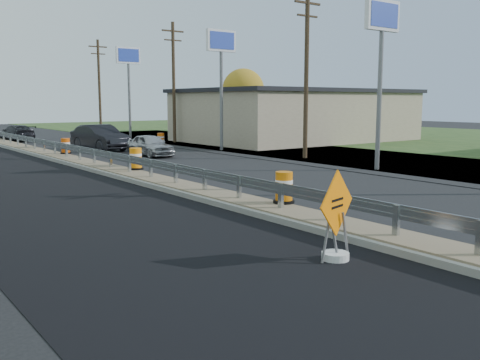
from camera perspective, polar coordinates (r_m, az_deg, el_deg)
ground at (r=17.05m, az=-0.09°, el=-2.66°), size 140.00×140.00×0.00m
grass_verge_far at (r=46.48m, az=22.78°, el=3.71°), size 40.00×120.00×0.03m
milled_overlay at (r=24.28m, az=-23.15°, el=-0.01°), size 7.20×120.00×0.01m
median at (r=23.84m, az=-11.69°, el=0.60°), size 1.60×55.00×0.23m
guardrail at (r=24.67m, az=-12.72°, el=2.27°), size 0.10×46.15×0.72m
retail_building_near at (r=45.59m, az=6.02°, el=6.94°), size 18.50×12.50×4.27m
pylon_sign_south at (r=26.47m, az=14.89°, el=15.07°), size 2.20×0.30×7.90m
pylon_sign_mid at (r=36.00m, az=-2.02°, el=13.49°), size 2.20×0.30×7.90m
pylon_sign_north at (r=48.12m, az=-11.82°, el=12.03°), size 2.20×0.30×7.90m
utility_pole_smid at (r=31.11m, az=7.09°, el=11.39°), size 1.90×0.26×9.40m
utility_pole_nmid at (r=43.18m, az=-7.09°, el=10.53°), size 1.90×0.26×9.40m
utility_pole_north at (r=56.67m, az=-14.78°, el=9.79°), size 1.90×0.26×9.40m
tree_far_yellow at (r=59.55m, az=0.34°, el=9.60°), size 4.62×4.62×6.86m
caution_sign at (r=11.26m, az=10.18°, el=-6.06°), size 1.33×0.57×1.89m
barrel_median_near at (r=16.12m, az=4.71°, el=-0.86°), size 0.65×0.65×0.95m
barrel_median_mid at (r=24.45m, az=-11.06°, el=2.19°), size 0.66×0.66×0.97m
barrel_median_far at (r=32.98m, az=-18.11°, el=3.44°), size 0.62×0.62×0.90m
barrel_shoulder_mid at (r=40.44m, az=-8.44°, el=4.29°), size 0.64×0.64×0.94m
barrel_shoulder_far at (r=47.57m, az=-14.34°, el=4.74°), size 0.66×0.66×0.96m
car_silver at (r=32.70m, az=-9.55°, el=3.69°), size 1.58×3.88×1.32m
car_dark_mid at (r=37.27m, az=-14.68°, el=4.40°), size 2.39×5.39×1.72m
car_dark_far at (r=48.33m, az=-22.76°, el=4.65°), size 2.31×4.77×1.34m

